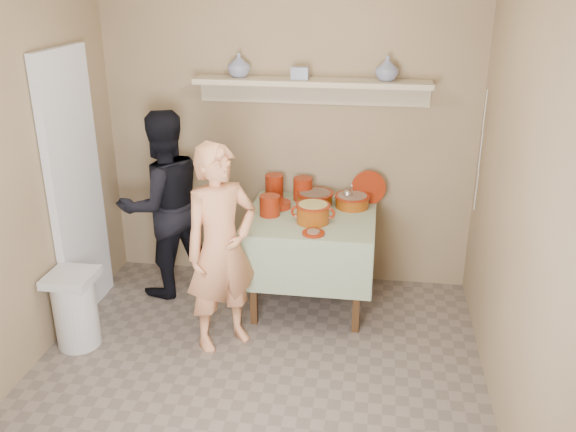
% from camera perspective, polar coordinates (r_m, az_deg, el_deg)
% --- Properties ---
extents(ground, '(3.50, 3.50, 0.00)m').
position_cam_1_polar(ground, '(3.96, -3.94, -16.90)').
color(ground, '#726359').
rests_on(ground, ground).
extents(tile_panel, '(0.06, 0.70, 2.00)m').
position_cam_1_polar(tile_panel, '(4.75, -19.24, 2.53)').
color(tile_panel, silver).
rests_on(tile_panel, ground).
extents(plate_stack_a, '(0.15, 0.15, 0.20)m').
position_cam_1_polar(plate_stack_a, '(4.93, -1.29, 2.76)').
color(plate_stack_a, maroon).
rests_on(plate_stack_a, serving_table).
extents(plate_stack_b, '(0.15, 0.15, 0.19)m').
position_cam_1_polar(plate_stack_b, '(4.90, 1.39, 2.55)').
color(plate_stack_b, maroon).
rests_on(plate_stack_b, serving_table).
extents(bowl_stack, '(0.16, 0.16, 0.16)m').
position_cam_1_polar(bowl_stack, '(4.59, -1.72, 0.99)').
color(bowl_stack, maroon).
rests_on(bowl_stack, serving_table).
extents(empty_bowl, '(0.17, 0.17, 0.05)m').
position_cam_1_polar(empty_bowl, '(4.75, -0.78, 1.06)').
color(empty_bowl, maroon).
rests_on(empty_bowl, serving_table).
extents(propped_lid, '(0.28, 0.10, 0.27)m').
position_cam_1_polar(propped_lid, '(4.88, 7.53, 2.63)').
color(propped_lid, maroon).
rests_on(propped_lid, serving_table).
extents(vase_right, '(0.19, 0.19, 0.18)m').
position_cam_1_polar(vase_right, '(4.69, 9.26, 13.47)').
color(vase_right, navy).
rests_on(vase_right, wall_shelf).
extents(vase_left, '(0.22, 0.22, 0.18)m').
position_cam_1_polar(vase_left, '(4.81, -4.61, 13.90)').
color(vase_left, navy).
rests_on(vase_left, wall_shelf).
extents(ceramic_box, '(0.13, 0.10, 0.09)m').
position_cam_1_polar(ceramic_box, '(4.70, 1.14, 13.22)').
color(ceramic_box, navy).
rests_on(ceramic_box, wall_shelf).
extents(person_cook, '(0.63, 0.62, 1.47)m').
position_cam_1_polar(person_cook, '(4.15, -6.26, -3.04)').
color(person_cook, '#E49362').
rests_on(person_cook, ground).
extents(person_helper, '(0.93, 0.92, 1.52)m').
position_cam_1_polar(person_helper, '(4.93, -11.54, 1.04)').
color(person_helper, black).
rests_on(person_helper, ground).
extents(room_shell, '(3.04, 3.54, 2.62)m').
position_cam_1_polar(room_shell, '(3.20, -4.68, 6.18)').
color(room_shell, '#9A805E').
rests_on(room_shell, ground).
extents(serving_table, '(0.97, 0.97, 0.76)m').
position_cam_1_polar(serving_table, '(4.68, 2.18, -1.18)').
color(serving_table, '#4C2D16').
rests_on(serving_table, ground).
extents(cazuela_meat_a, '(0.30, 0.30, 0.10)m').
position_cam_1_polar(cazuela_meat_a, '(4.82, 2.52, 1.80)').
color(cazuela_meat_a, '#742B03').
rests_on(cazuela_meat_a, serving_table).
extents(cazuela_meat_b, '(0.28, 0.28, 0.10)m').
position_cam_1_polar(cazuela_meat_b, '(4.78, 6.03, 1.50)').
color(cazuela_meat_b, '#742B03').
rests_on(cazuela_meat_b, serving_table).
extents(ladle, '(0.08, 0.26, 0.19)m').
position_cam_1_polar(ladle, '(4.75, 5.61, 2.07)').
color(ladle, silver).
rests_on(ladle, cazuela_meat_b).
extents(cazuela_rice, '(0.33, 0.25, 0.14)m').
position_cam_1_polar(cazuela_rice, '(4.45, 2.35, 0.42)').
color(cazuela_rice, '#742B03').
rests_on(cazuela_rice, serving_table).
extents(front_plate, '(0.16, 0.16, 0.03)m').
position_cam_1_polar(front_plate, '(4.28, 2.39, -1.58)').
color(front_plate, maroon).
rests_on(front_plate, serving_table).
extents(wall_shelf, '(1.80, 0.25, 0.21)m').
position_cam_1_polar(wall_shelf, '(4.75, 2.26, 12.16)').
color(wall_shelf, '#C3B091').
rests_on(wall_shelf, room_shell).
extents(trash_bin, '(0.32, 0.32, 0.56)m').
position_cam_1_polar(trash_bin, '(4.56, -19.26, -8.21)').
color(trash_bin, silver).
rests_on(trash_bin, ground).
extents(electrical_cord, '(0.01, 0.05, 0.90)m').
position_cam_1_polar(electrical_cord, '(4.71, 17.57, 5.78)').
color(electrical_cord, silver).
rests_on(electrical_cord, wall_shelf).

